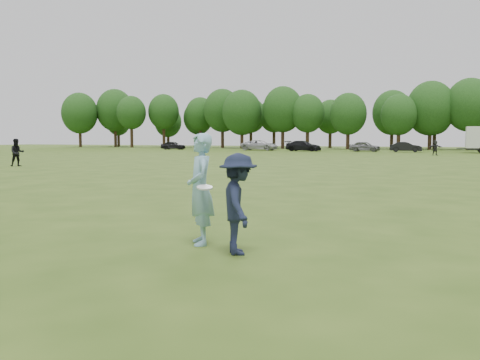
{
  "coord_description": "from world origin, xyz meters",
  "views": [
    {
      "loc": [
        4.08,
        -8.47,
        1.9
      ],
      "look_at": [
        0.64,
        0.34,
        1.1
      ],
      "focal_mm": 38.0,
      "sensor_mm": 36.0,
      "label": 1
    }
  ],
  "objects": [
    {
      "name": "car_c",
      "position": [
        -20.1,
        61.42,
        0.74
      ],
      "size": [
        5.39,
        2.54,
        1.49
      ],
      "primitive_type": "imported",
      "rotation": [
        0.0,
        0.0,
        1.58
      ],
      "color": "#ACACB1",
      "rests_on": "ground"
    },
    {
      "name": "treeline",
      "position": [
        2.81,
        76.9,
        6.26
      ],
      "size": [
        130.35,
        18.39,
        11.74
      ],
      "color": "#332114",
      "rests_on": "ground"
    },
    {
      "name": "car_d",
      "position": [
        -13.15,
        59.65,
        0.72
      ],
      "size": [
        5.16,
        2.62,
        1.43
      ],
      "primitive_type": "imported",
      "rotation": [
        0.0,
        0.0,
        1.44
      ],
      "color": "black",
      "rests_on": "ground"
    },
    {
      "name": "player_far_d",
      "position": [
        3.79,
        48.95,
        0.8
      ],
      "size": [
        1.54,
        1.08,
        1.6
      ],
      "primitive_type": "imported",
      "rotation": [
        0.0,
        0.0,
        0.45
      ],
      "color": "black",
      "rests_on": "ground"
    },
    {
      "name": "defender",
      "position": [
        1.09,
        -0.88,
        0.82
      ],
      "size": [
        1.05,
        1.23,
        1.65
      ],
      "primitive_type": "imported",
      "rotation": [
        0.0,
        0.0,
        2.08
      ],
      "color": "#181F36",
      "rests_on": "ground"
    },
    {
      "name": "car_e",
      "position": [
        -5.02,
        60.53,
        0.69
      ],
      "size": [
        4.2,
        2.12,
        1.37
      ],
      "primitive_type": "imported",
      "rotation": [
        0.0,
        0.0,
        1.44
      ],
      "color": "slate",
      "rests_on": "ground"
    },
    {
      "name": "player_far_a",
      "position": [
        -21.54,
        17.11,
        0.91
      ],
      "size": [
        1.09,
        1.12,
        1.81
      ],
      "primitive_type": "imported",
      "rotation": [
        0.0,
        0.0,
        0.89
      ],
      "color": "black",
      "rests_on": "ground"
    },
    {
      "name": "thrower",
      "position": [
        0.2,
        -0.44,
        0.98
      ],
      "size": [
        0.79,
        0.86,
        1.97
      ],
      "primitive_type": "imported",
      "rotation": [
        0.0,
        0.0,
        -0.98
      ],
      "color": "#84B7CC",
      "rests_on": "ground"
    },
    {
      "name": "disc_in_play",
      "position": [
        0.43,
        -0.76,
        1.05
      ],
      "size": [
        0.32,
        0.33,
        0.09
      ],
      "color": "white",
      "rests_on": "ground"
    },
    {
      "name": "car_a",
      "position": [
        -34.21,
        61.17,
        0.65
      ],
      "size": [
        3.96,
        1.94,
        1.3
      ],
      "primitive_type": "imported",
      "rotation": [
        0.0,
        0.0,
        1.68
      ],
      "color": "black",
      "rests_on": "ground"
    },
    {
      "name": "car_f",
      "position": [
        0.22,
        59.84,
        0.66
      ],
      "size": [
        4.07,
        1.67,
        1.31
      ],
      "primitive_type": "imported",
      "rotation": [
        0.0,
        0.0,
        1.64
      ],
      "color": "black",
      "rests_on": "ground"
    },
    {
      "name": "ground",
      "position": [
        0.0,
        0.0,
        0.0
      ],
      "size": [
        200.0,
        200.0,
        0.0
      ],
      "primitive_type": "plane",
      "color": "#314A15",
      "rests_on": "ground"
    }
  ]
}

